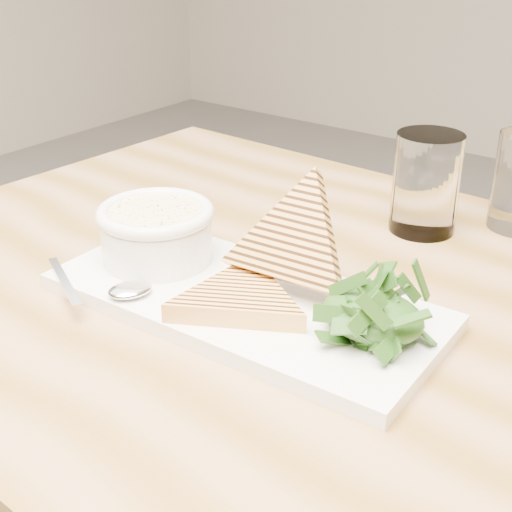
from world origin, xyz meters
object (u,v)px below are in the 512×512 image
Objects in this scene: platter at (244,301)px; table_top at (330,318)px; glass_near at (426,183)px; soup_bowl at (157,239)px.

table_top is at bearing 46.64° from platter.
platter is 0.29m from glass_near.
glass_near is (0.18, 0.28, 0.02)m from soup_bowl.
soup_bowl reaches higher than table_top.
soup_bowl reaches higher than platter.
platter reaches higher than table_top.
table_top is 2.79× the size of platter.
platter is 3.24× the size of glass_near.
platter is at bearing -101.59° from glass_near.
soup_bowl is (-0.12, 0.01, 0.03)m from platter.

